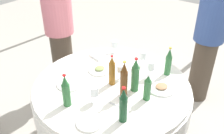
% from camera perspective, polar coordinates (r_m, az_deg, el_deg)
% --- Properties ---
extents(dining_table, '(1.46, 1.46, 0.74)m').
position_cam_1_polar(dining_table, '(2.39, 0.00, -6.62)').
color(dining_table, white).
rests_on(dining_table, ground_plane).
extents(bottle_dark_green_north, '(0.06, 0.06, 0.31)m').
position_cam_1_polar(bottle_dark_green_north, '(1.85, 2.58, -8.70)').
color(bottle_dark_green_north, '#194728').
rests_on(bottle_dark_green_north, dining_table).
extents(bottle_green_west, '(0.06, 0.06, 0.25)m').
position_cam_1_polar(bottle_green_west, '(2.09, 8.07, -4.65)').
color(bottle_green_west, '#2D6B38').
rests_on(bottle_green_west, dining_table).
extents(bottle_green_right, '(0.06, 0.06, 0.29)m').
position_cam_1_polar(bottle_green_right, '(2.42, 12.64, 1.08)').
color(bottle_green_right, '#2D6B38').
rests_on(bottle_green_right, dining_table).
extents(bottle_amber_near, '(0.06, 0.06, 0.29)m').
position_cam_1_polar(bottle_amber_near, '(2.23, -0.02, -0.88)').
color(bottle_amber_near, '#8C5619').
rests_on(bottle_amber_near, dining_table).
extents(bottle_brown_inner, '(0.06, 0.06, 0.34)m').
position_cam_1_polar(bottle_brown_inner, '(2.08, 2.72, -2.94)').
color(bottle_brown_inner, '#593314').
rests_on(bottle_brown_inner, dining_table).
extents(bottle_green_south, '(0.07, 0.07, 0.32)m').
position_cam_1_polar(bottle_green_south, '(2.15, 5.28, -1.95)').
color(bottle_green_south, '#2D6B38').
rests_on(bottle_green_south, dining_table).
extents(bottle_green_rear, '(0.07, 0.07, 0.29)m').
position_cam_1_polar(bottle_green_rear, '(2.02, -10.36, -5.41)').
color(bottle_green_rear, '#2D6B38').
rests_on(bottle_green_rear, dining_table).
extents(wine_glass_near, '(0.07, 0.07, 0.14)m').
position_cam_1_polar(wine_glass_near, '(2.76, 0.61, 5.09)').
color(wine_glass_near, white).
rests_on(wine_glass_near, dining_table).
extents(wine_glass_inner, '(0.06, 0.06, 0.15)m').
position_cam_1_polar(wine_glass_inner, '(2.05, -3.98, -5.69)').
color(wine_glass_inner, white).
rests_on(wine_glass_inner, dining_table).
extents(wine_glass_south, '(0.07, 0.07, 0.14)m').
position_cam_1_polar(wine_glass_south, '(2.32, 1.93, -0.54)').
color(wine_glass_south, white).
rests_on(wine_glass_south, dining_table).
extents(wine_glass_rear, '(0.07, 0.07, 0.16)m').
position_cam_1_polar(wine_glass_rear, '(2.54, 6.92, 2.50)').
color(wine_glass_rear, white).
rests_on(wine_glass_rear, dining_table).
extents(wine_glass_mid, '(0.06, 0.06, 0.16)m').
position_cam_1_polar(wine_glass_mid, '(2.37, 8.85, 0.06)').
color(wine_glass_mid, white).
rests_on(wine_glass_mid, dining_table).
extents(plate_mid, '(0.21, 0.21, 0.02)m').
position_cam_1_polar(plate_mid, '(1.92, -5.06, -12.32)').
color(plate_mid, white).
rests_on(plate_mid, dining_table).
extents(plate_outer, '(0.24, 0.24, 0.02)m').
position_cam_1_polar(plate_outer, '(2.32, -9.47, -3.75)').
color(plate_outer, white).
rests_on(plate_outer, dining_table).
extents(plate_front, '(0.22, 0.22, 0.04)m').
position_cam_1_polar(plate_front, '(2.48, -2.79, -0.57)').
color(plate_front, white).
rests_on(plate_front, dining_table).
extents(plate_far, '(0.25, 0.25, 0.04)m').
position_cam_1_polar(plate_far, '(2.28, 11.14, -4.57)').
color(plate_far, white).
rests_on(plate_far, dining_table).
extents(knife_west, '(0.14, 0.14, 0.00)m').
position_cam_1_polar(knife_west, '(2.74, 5.51, 2.45)').
color(knife_west, silver).
rests_on(knife_west, dining_table).
extents(knife_right, '(0.04, 0.18, 0.00)m').
position_cam_1_polar(knife_right, '(2.06, 1.44, -8.79)').
color(knife_right, silver).
rests_on(knife_right, dining_table).
extents(folded_napkin, '(0.20, 0.20, 0.02)m').
position_cam_1_polar(folded_napkin, '(2.73, -2.76, 2.66)').
color(folded_napkin, white).
rests_on(folded_napkin, dining_table).
extents(person_west, '(0.34, 0.34, 1.57)m').
position_cam_1_polar(person_west, '(3.12, 20.90, 5.77)').
color(person_west, '#4C3F33').
rests_on(person_west, ground_plane).
extents(person_near, '(0.34, 0.34, 1.58)m').
position_cam_1_polar(person_near, '(3.09, -11.71, 7.15)').
color(person_near, '#4C3F33').
rests_on(person_near, ground_plane).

